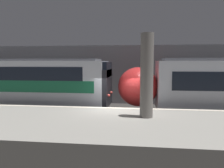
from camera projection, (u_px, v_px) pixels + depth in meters
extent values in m
plane|color=#33302D|center=(115.00, 128.00, 11.28)|extent=(120.00, 120.00, 0.00)
cube|color=gray|center=(108.00, 134.00, 8.70)|extent=(40.00, 5.11, 1.07)
cube|color=beige|center=(115.00, 108.00, 11.03)|extent=(40.00, 0.30, 0.01)
cube|color=gray|center=(124.00, 75.00, 17.81)|extent=(50.00, 0.15, 4.77)
cylinder|color=slate|center=(147.00, 76.00, 9.06)|extent=(0.54, 0.54, 3.50)
ellipsoid|color=red|center=(138.00, 87.00, 13.24)|extent=(2.42, 2.59, 2.37)
sphere|color=#F2EFCC|center=(122.00, 93.00, 13.39)|extent=(0.20, 0.20, 0.20)
cube|color=black|center=(107.00, 88.00, 13.47)|extent=(0.25, 2.76, 2.25)
cube|color=black|center=(107.00, 69.00, 13.36)|extent=(0.25, 2.48, 0.90)
sphere|color=#EA4C42|center=(109.00, 96.00, 12.86)|extent=(0.18, 0.18, 0.18)
sphere|color=#EA4C42|center=(111.00, 93.00, 14.11)|extent=(0.18, 0.18, 0.18)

